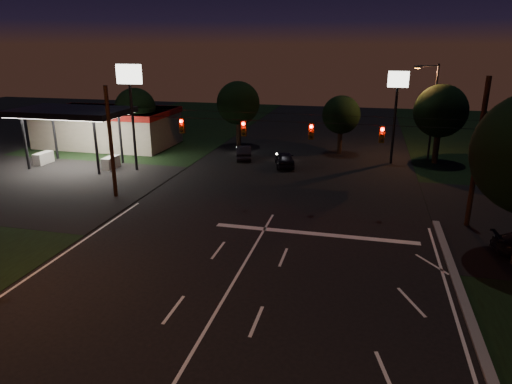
% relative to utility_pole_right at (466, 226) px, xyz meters
% --- Properties ---
extents(ground, '(140.00, 140.00, 0.00)m').
position_rel_utility_pole_right_xyz_m(ground, '(-12.00, -15.00, 0.00)').
color(ground, black).
rests_on(ground, ground).
extents(cross_street_left, '(20.00, 16.00, 0.02)m').
position_rel_utility_pole_right_xyz_m(cross_street_left, '(-32.00, 1.00, 0.00)').
color(cross_street_left, black).
rests_on(cross_street_left, ground).
extents(stop_bar, '(12.00, 0.50, 0.01)m').
position_rel_utility_pole_right_xyz_m(stop_bar, '(-9.00, -3.50, 0.01)').
color(stop_bar, silver).
rests_on(stop_bar, ground).
extents(utility_pole_right, '(0.30, 0.30, 9.00)m').
position_rel_utility_pole_right_xyz_m(utility_pole_right, '(0.00, 0.00, 0.00)').
color(utility_pole_right, black).
rests_on(utility_pole_right, ground).
extents(utility_pole_left, '(0.28, 0.28, 8.00)m').
position_rel_utility_pole_right_xyz_m(utility_pole_left, '(-24.00, 0.00, 0.00)').
color(utility_pole_left, black).
rests_on(utility_pole_left, ground).
extents(signal_span, '(24.00, 0.40, 1.56)m').
position_rel_utility_pole_right_xyz_m(signal_span, '(-12.00, -0.04, 5.50)').
color(signal_span, black).
rests_on(signal_span, ground).
extents(gas_station, '(14.20, 16.10, 5.25)m').
position_rel_utility_pole_right_xyz_m(gas_station, '(-33.86, 15.39, 2.38)').
color(gas_station, gray).
rests_on(gas_station, ground).
extents(pole_sign_left_near, '(2.20, 0.30, 9.10)m').
position_rel_utility_pole_right_xyz_m(pole_sign_left_near, '(-26.00, 7.00, 6.98)').
color(pole_sign_left_near, black).
rests_on(pole_sign_left_near, ground).
extents(pole_sign_right, '(1.80, 0.30, 8.40)m').
position_rel_utility_pole_right_xyz_m(pole_sign_right, '(-4.00, 15.00, 6.24)').
color(pole_sign_right, black).
rests_on(pole_sign_right, ground).
extents(street_light_right_far, '(2.20, 0.35, 9.00)m').
position_rel_utility_pole_right_xyz_m(street_light_right_far, '(-0.76, 17.00, 5.24)').
color(street_light_right_far, black).
rests_on(street_light_right_far, ground).
extents(tree_far_a, '(4.20, 4.20, 6.42)m').
position_rel_utility_pole_right_xyz_m(tree_far_a, '(-29.98, 15.12, 4.26)').
color(tree_far_a, black).
rests_on(tree_far_a, ground).
extents(tree_far_b, '(4.60, 4.60, 6.98)m').
position_rel_utility_pole_right_xyz_m(tree_far_b, '(-19.98, 19.13, 4.61)').
color(tree_far_b, black).
rests_on(tree_far_b, ground).
extents(tree_far_c, '(3.80, 3.80, 5.86)m').
position_rel_utility_pole_right_xyz_m(tree_far_c, '(-8.98, 18.10, 3.90)').
color(tree_far_c, black).
rests_on(tree_far_c, ground).
extents(tree_far_d, '(4.80, 4.80, 7.30)m').
position_rel_utility_pole_right_xyz_m(tree_far_d, '(0.02, 16.13, 4.83)').
color(tree_far_d, black).
rests_on(tree_far_d, ground).
extents(car_oncoming_a, '(2.61, 4.32, 1.38)m').
position_rel_utility_pole_right_xyz_m(car_oncoming_a, '(-13.50, 11.49, 0.69)').
color(car_oncoming_a, black).
rests_on(car_oncoming_a, ground).
extents(car_oncoming_b, '(2.46, 4.21, 1.31)m').
position_rel_utility_pole_right_xyz_m(car_oncoming_b, '(-17.93, 13.48, 0.66)').
color(car_oncoming_b, black).
rests_on(car_oncoming_b, ground).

